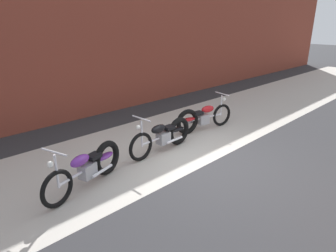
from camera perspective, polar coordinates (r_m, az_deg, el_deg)
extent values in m
plane|color=#2D2D30|center=(6.64, 7.83, -7.44)|extent=(80.00, 80.00, 0.00)
cube|color=#B2ADA3|center=(7.72, -2.38, -3.19)|extent=(36.00, 3.50, 0.01)
cube|color=brown|center=(9.96, -16.70, 18.17)|extent=(36.00, 0.50, 5.73)
torus|color=black|center=(5.39, -20.95, -11.43)|extent=(0.67, 0.28, 0.68)
torus|color=black|center=(6.17, -11.90, -6.13)|extent=(0.74, 0.34, 0.73)
cylinder|color=silver|center=(5.74, -16.12, -8.39)|extent=(1.20, 0.42, 0.06)
cube|color=#99999E|center=(5.81, -15.53, -8.43)|extent=(0.37, 0.30, 0.28)
ellipsoid|color=#6B2D93|center=(5.59, -16.92, -6.53)|extent=(0.48, 0.31, 0.20)
ellipsoid|color=#6B2D93|center=(6.11, -12.25, -5.80)|extent=(0.47, 0.30, 0.10)
cube|color=black|center=(5.84, -14.38, -5.75)|extent=(0.33, 0.27, 0.08)
cylinder|color=silver|center=(5.27, -21.03, -8.36)|extent=(0.06, 0.06, 0.62)
cylinder|color=silver|center=(5.12, -21.52, -4.79)|extent=(0.20, 0.56, 0.03)
sphere|color=white|center=(5.13, -22.12, -7.00)|extent=(0.11, 0.11, 0.11)
cylinder|color=silver|center=(5.91, -12.78, -8.57)|extent=(0.54, 0.22, 0.06)
torus|color=black|center=(6.63, -5.36, -4.09)|extent=(0.68, 0.11, 0.68)
torus|color=black|center=(7.47, 2.12, -0.99)|extent=(0.73, 0.16, 0.73)
cylinder|color=silver|center=(7.03, -1.39, -2.24)|extent=(1.24, 0.11, 0.06)
cube|color=#99999E|center=(7.09, -0.93, -2.37)|extent=(0.33, 0.23, 0.28)
ellipsoid|color=black|center=(6.89, -1.88, -0.57)|extent=(0.45, 0.21, 0.20)
ellipsoid|color=black|center=(7.42, 1.87, -0.66)|extent=(0.45, 0.20, 0.10)
cube|color=black|center=(7.15, 0.18, -0.30)|extent=(0.29, 0.21, 0.08)
cylinder|color=silver|center=(6.54, -5.18, -1.50)|extent=(0.05, 0.05, 0.62)
cylinder|color=silver|center=(6.42, -5.28, 1.49)|extent=(0.06, 0.58, 0.03)
sphere|color=white|center=(6.42, -5.90, -0.24)|extent=(0.11, 0.11, 0.11)
cylinder|color=silver|center=(7.19, 1.26, -2.74)|extent=(0.55, 0.08, 0.06)
torus|color=black|center=(8.98, 10.50, 2.14)|extent=(0.68, 0.21, 0.68)
torus|color=black|center=(8.17, 3.81, 0.83)|extent=(0.74, 0.27, 0.73)
cylinder|color=silver|center=(8.55, 7.32, 1.69)|extent=(1.22, 0.29, 0.06)
cube|color=#99999E|center=(8.52, 6.90, 1.35)|extent=(0.36, 0.28, 0.28)
ellipsoid|color=red|center=(8.53, 7.81, 3.31)|extent=(0.47, 0.27, 0.20)
ellipsoid|color=red|center=(8.18, 4.10, 1.29)|extent=(0.47, 0.26, 0.10)
cube|color=black|center=(8.33, 5.89, 2.55)|extent=(0.31, 0.25, 0.08)
cylinder|color=silver|center=(8.87, 10.43, 4.00)|extent=(0.05, 0.05, 0.62)
cylinder|color=silver|center=(8.78, 10.58, 6.26)|extent=(0.14, 0.58, 0.03)
sphere|color=white|center=(8.89, 10.98, 5.21)|extent=(0.11, 0.11, 0.11)
cylinder|color=silver|center=(8.51, 4.99, 0.83)|extent=(0.55, 0.17, 0.06)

